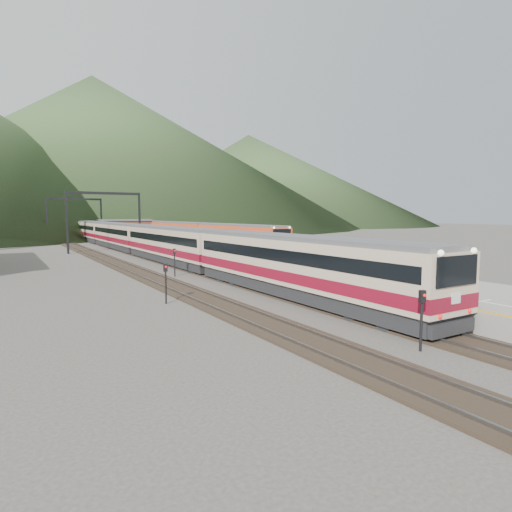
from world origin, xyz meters
TOP-DOWN VIEW (x-y plane):
  - track_main at (0.00, 40.00)m, footprint 2.60×200.00m
  - track_far at (-5.00, 40.00)m, footprint 2.60×200.00m
  - track_second at (11.50, 40.00)m, footprint 2.60×200.00m
  - platform at (5.60, 38.00)m, footprint 8.00×100.00m
  - gantry_near at (-2.85, 55.00)m, footprint 9.55×0.25m
  - gantry_far at (-2.85, 80.00)m, footprint 9.55×0.25m
  - station_shed at (5.60, 78.00)m, footprint 9.40×4.40m
  - hill_b at (30.00, 230.00)m, footprint 220.00×220.00m
  - hill_c at (110.00, 210.00)m, footprint 160.00×160.00m
  - main_train at (0.00, 58.79)m, footprint 3.08×105.59m
  - second_train at (11.50, 63.87)m, footprint 2.86×58.75m
  - short_signal_a at (-2.14, 5.90)m, footprint 0.26×0.22m
  - short_signal_b at (-3.06, 28.69)m, footprint 0.26×0.23m
  - short_signal_c at (-7.27, 18.88)m, footprint 0.24×0.19m

SIDE VIEW (x-z plane):
  - track_main at x=0.00m, z-range -0.05..0.18m
  - track_far at x=-5.00m, z-range -0.05..0.18m
  - track_second at x=11.50m, z-range -0.05..0.18m
  - platform at x=5.60m, z-range 0.00..1.00m
  - short_signal_a at x=-2.14m, z-range 0.33..2.60m
  - short_signal_b at x=-3.06m, z-range 0.33..2.60m
  - short_signal_c at x=-7.27m, z-range 0.33..2.60m
  - second_train at x=11.50m, z-range 0.23..3.72m
  - main_train at x=0.00m, z-range 0.23..3.99m
  - station_shed at x=5.60m, z-range 1.02..4.12m
  - gantry_near at x=-2.85m, z-range 1.59..9.59m
  - gantry_far at x=-2.85m, z-range 1.59..9.59m
  - hill_c at x=110.00m, z-range 0.00..50.00m
  - hill_b at x=30.00m, z-range 0.00..75.00m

